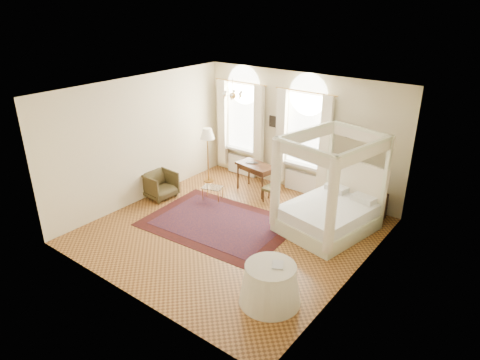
% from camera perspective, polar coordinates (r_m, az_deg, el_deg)
% --- Properties ---
extents(ground, '(6.00, 6.00, 0.00)m').
position_cam_1_polar(ground, '(10.20, -1.11, -6.74)').
color(ground, '#A0682E').
rests_on(ground, ground).
extents(room_walls, '(6.00, 6.00, 6.00)m').
position_cam_1_polar(room_walls, '(9.36, -1.20, 3.78)').
color(room_walls, beige).
rests_on(room_walls, ground).
extents(window_left, '(1.62, 0.27, 3.29)m').
position_cam_1_polar(window_left, '(12.78, 0.21, 6.93)').
color(window_left, white).
rests_on(window_left, room_walls).
extents(window_right, '(1.62, 0.27, 3.29)m').
position_cam_1_polar(window_right, '(11.68, 8.46, 5.06)').
color(window_right, white).
rests_on(window_right, room_walls).
extents(chandelier, '(0.51, 0.45, 0.50)m').
position_cam_1_polar(chandelier, '(10.55, -0.99, 11.30)').
color(chandelier, '#B4823C').
rests_on(chandelier, room_walls).
extents(wall_pictures, '(2.54, 0.03, 0.39)m').
position_cam_1_polar(wall_pictures, '(11.70, 8.33, 7.16)').
color(wall_pictures, black).
rests_on(wall_pictures, room_walls).
extents(canopy_bed, '(2.12, 2.44, 2.32)m').
position_cam_1_polar(canopy_bed, '(10.19, 11.63, -3.92)').
color(canopy_bed, beige).
rests_on(canopy_bed, ground).
extents(nightstand, '(0.59, 0.57, 0.67)m').
position_cam_1_polar(nightstand, '(11.16, 17.44, -3.16)').
color(nightstand, '#3D2510').
rests_on(nightstand, ground).
extents(nightstand_lamp, '(0.28, 0.28, 0.42)m').
position_cam_1_polar(nightstand_lamp, '(10.88, 18.41, -0.43)').
color(nightstand_lamp, '#B4823C').
rests_on(nightstand_lamp, nightstand).
extents(writing_desk, '(1.17, 0.74, 0.82)m').
position_cam_1_polar(writing_desk, '(11.87, 2.08, 1.56)').
color(writing_desk, '#3D2510').
rests_on(writing_desk, ground).
extents(laptop, '(0.40, 0.32, 0.03)m').
position_cam_1_polar(laptop, '(11.96, 1.70, 2.41)').
color(laptop, black).
rests_on(laptop, writing_desk).
extents(stool, '(0.37, 0.37, 0.41)m').
position_cam_1_polar(stool, '(11.44, 4.09, -1.30)').
color(stool, '#473E1E').
rests_on(stool, ground).
extents(armchair, '(0.84, 0.81, 0.72)m').
position_cam_1_polar(armchair, '(11.87, -10.62, -0.64)').
color(armchair, '#41361B').
rests_on(armchair, ground).
extents(coffee_table, '(0.61, 0.51, 0.36)m').
position_cam_1_polar(coffee_table, '(11.57, -3.69, -1.11)').
color(coffee_table, white).
rests_on(coffee_table, ground).
extents(floor_lamp, '(0.42, 0.42, 1.64)m').
position_cam_1_polar(floor_lamp, '(12.34, -4.39, 5.82)').
color(floor_lamp, '#B4823C').
rests_on(floor_lamp, ground).
extents(oriental_rug, '(3.62, 2.71, 0.01)m').
position_cam_1_polar(oriental_rug, '(10.50, -2.90, -5.77)').
color(oriental_rug, '#441110').
rests_on(oriental_rug, ground).
extents(side_table, '(1.13, 1.13, 0.77)m').
position_cam_1_polar(side_table, '(7.89, 4.03, -13.67)').
color(side_table, white).
rests_on(side_table, ground).
extents(book, '(0.30, 0.33, 0.03)m').
position_cam_1_polar(book, '(7.68, 4.30, -11.17)').
color(book, black).
rests_on(book, side_table).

